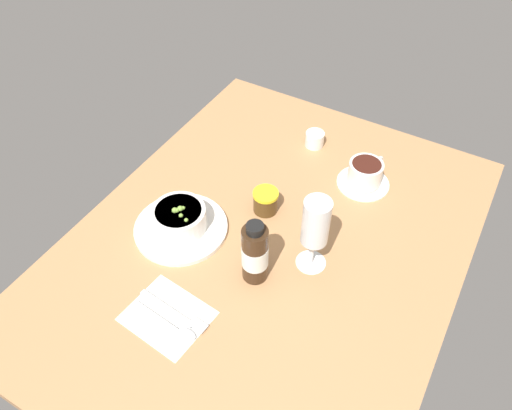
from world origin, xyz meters
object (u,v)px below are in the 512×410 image
at_px(coffee_cup, 365,174).
at_px(sauce_bottle_brown, 255,253).
at_px(porridge_bowl, 180,221).
at_px(creamer_jug, 314,139).
at_px(jam_jar, 266,201).
at_px(wine_glass, 315,226).
at_px(cutlery_setting, 169,317).

xyz_separation_m(coffee_cup, sauce_bottle_brown, (0.38, -0.10, 0.04)).
distance_m(porridge_bowl, creamer_jug, 0.46).
bearing_deg(porridge_bowl, jam_jar, 137.96).
distance_m(wine_glass, sauce_bottle_brown, 0.14).
distance_m(porridge_bowl, cutlery_setting, 0.24).
height_order(creamer_jug, wine_glass, wine_glass).
bearing_deg(coffee_cup, porridge_bowl, -41.00).
bearing_deg(cutlery_setting, creamer_jug, 178.15).
distance_m(coffee_cup, wine_glass, 0.31).
bearing_deg(coffee_cup, creamer_jug, -113.45).
height_order(coffee_cup, sauce_bottle_brown, sauce_bottle_brown).
bearing_deg(sauce_bottle_brown, creamer_jug, -170.44).
bearing_deg(coffee_cup, jam_jar, -40.19).
height_order(coffee_cup, jam_jar, coffee_cup).
height_order(porridge_bowl, coffee_cup, porridge_bowl).
distance_m(cutlery_setting, coffee_cup, 0.60).
xyz_separation_m(porridge_bowl, wine_glass, (-0.06, 0.31, 0.10)).
bearing_deg(creamer_jug, coffee_cup, 66.55).
distance_m(cutlery_setting, jam_jar, 0.36).
distance_m(coffee_cup, sauce_bottle_brown, 0.40).
relative_size(cutlery_setting, jam_jar, 2.83).
height_order(porridge_bowl, wine_glass, wine_glass).
bearing_deg(coffee_cup, wine_glass, -1.35).
height_order(porridge_bowl, cutlery_setting, porridge_bowl).
distance_m(cutlery_setting, wine_glass, 0.35).
bearing_deg(creamer_jug, porridge_bowl, -17.46).
xyz_separation_m(creamer_jug, wine_glass, (0.37, 0.17, 0.10)).
distance_m(porridge_bowl, jam_jar, 0.21).
bearing_deg(creamer_jug, jam_jar, 0.59).
distance_m(cutlery_setting, creamer_jug, 0.64).
bearing_deg(creamer_jug, wine_glass, 24.36).
xyz_separation_m(porridge_bowl, creamer_jug, (-0.44, 0.14, -0.01)).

